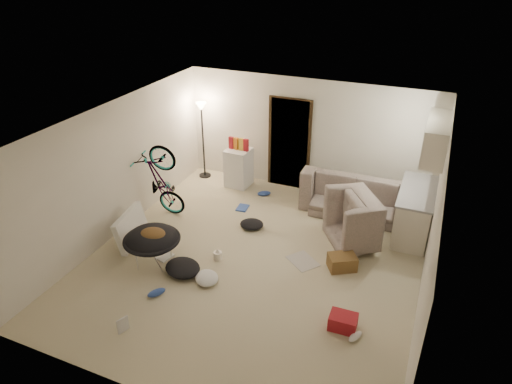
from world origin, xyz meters
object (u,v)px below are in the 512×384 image
at_px(floor_lamp, 202,124).
at_px(drink_case_a, 342,262).
at_px(kitchen_counter, 414,213).
at_px(mini_fridge, 239,167).
at_px(tv_box, 131,228).
at_px(sofa, 356,196).
at_px(saucer_chair, 152,244).
at_px(drink_case_b, 343,322).
at_px(bicycle, 163,196).
at_px(armchair, 371,225).
at_px(juicer, 218,255).

bearing_deg(floor_lamp, drink_case_a, -30.37).
distance_m(kitchen_counter, mini_fridge, 3.93).
xyz_separation_m(kitchen_counter, tv_box, (-4.73, -2.34, -0.13)).
distance_m(sofa, saucer_chair, 4.25).
height_order(kitchen_counter, drink_case_b, kitchen_counter).
relative_size(kitchen_counter, sofa, 0.68).
relative_size(sofa, drink_case_b, 5.62).
distance_m(sofa, bicycle, 3.95).
xyz_separation_m(floor_lamp, sofa, (3.65, -0.20, -0.99)).
bearing_deg(floor_lamp, kitchen_counter, -7.66).
relative_size(saucer_chair, drink_case_a, 2.13).
xyz_separation_m(kitchen_counter, sofa, (-1.18, 0.45, -0.12)).
bearing_deg(armchair, kitchen_counter, -81.59).
height_order(mini_fridge, drink_case_a, mini_fridge).
xyz_separation_m(kitchen_counter, drink_case_b, (-0.63, -2.98, -0.33)).
bearing_deg(saucer_chair, juicer, 28.75).
height_order(sofa, drink_case_b, sofa).
distance_m(floor_lamp, sofa, 3.79).
distance_m(armchair, saucer_chair, 3.91).
bearing_deg(sofa, juicer, 53.92).
bearing_deg(armchair, floor_lamp, 39.44).
relative_size(tv_box, drink_case_a, 2.05).
height_order(bicycle, saucer_chair, bicycle).
relative_size(sofa, tv_box, 2.35).
distance_m(mini_fridge, juicer, 2.91).
bearing_deg(drink_case_b, tv_box, 169.46).
height_order(floor_lamp, saucer_chair, floor_lamp).
distance_m(sofa, drink_case_a, 2.09).
bearing_deg(armchair, drink_case_b, 148.06).
height_order(bicycle, juicer, bicycle).
distance_m(mini_fridge, saucer_chair, 3.28).
bearing_deg(saucer_chair, floor_lamp, 104.01).
height_order(sofa, saucer_chair, saucer_chair).
height_order(drink_case_b, juicer, drink_case_b).
bearing_deg(saucer_chair, drink_case_b, -4.14).
bearing_deg(floor_lamp, tv_box, -88.08).
distance_m(mini_fridge, drink_case_b, 4.81).
bearing_deg(kitchen_counter, floor_lamp, 172.34).
distance_m(kitchen_counter, sofa, 1.27).
height_order(drink_case_a, juicer, drink_case_a).
xyz_separation_m(drink_case_b, juicer, (-2.40, 0.77, -0.02)).
distance_m(kitchen_counter, tv_box, 5.28).
bearing_deg(tv_box, drink_case_a, 1.31).
bearing_deg(drink_case_b, sofa, 97.42).
bearing_deg(drink_case_b, kitchen_counter, 76.40).
bearing_deg(tv_box, mini_fridge, 64.20).
height_order(drink_case_a, drink_case_b, drink_case_a).
bearing_deg(tv_box, saucer_chair, -37.45).
bearing_deg(drink_case_a, sofa, 64.63).
distance_m(armchair, drink_case_a, 1.06).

